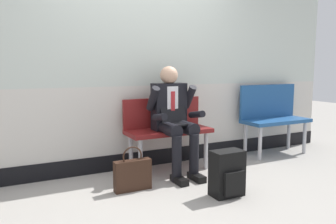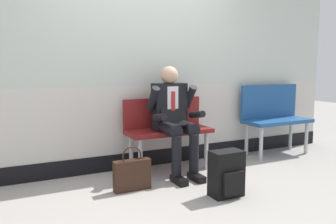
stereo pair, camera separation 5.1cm
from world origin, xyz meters
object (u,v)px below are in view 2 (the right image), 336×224
backpack (227,174)px  handbag (132,174)px  bench_empty (274,114)px  person_seated (174,117)px  bench_with_person (167,127)px

backpack → handbag: size_ratio=0.98×
bench_empty → person_seated: 1.74m
bench_with_person → person_seated: (0.00, -0.19, 0.15)m
bench_with_person → handbag: (-0.63, -0.49, -0.36)m
bench_with_person → bench_empty: (1.72, 0.01, 0.04)m
person_seated → bench_empty: bearing=6.8°
bench_empty → handbag: bench_empty is taller
bench_with_person → backpack: size_ratio=2.29×
bench_with_person → person_seated: bearing=-90.0°
person_seated → handbag: size_ratio=2.75×
person_seated → backpack: bearing=-80.8°
person_seated → backpack: 0.98m
handbag → backpack: bearing=-35.7°
bench_empty → backpack: bearing=-146.3°
person_seated → backpack: size_ratio=2.81×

